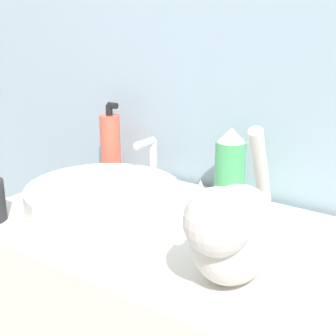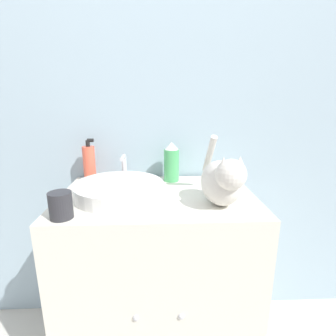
# 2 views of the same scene
# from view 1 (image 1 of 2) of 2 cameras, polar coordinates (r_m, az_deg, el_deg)

# --- Properties ---
(wall_back) EXTENTS (6.00, 0.05, 2.50)m
(wall_back) POSITION_cam_1_polar(r_m,az_deg,el_deg) (1.25, 7.78, 15.90)
(wall_back) COLOR #9EB7C6
(wall_back) RESTS_ON ground_plane
(sink_basin) EXTENTS (0.38, 0.38, 0.06)m
(sink_basin) POSITION_cam_1_polar(r_m,az_deg,el_deg) (1.16, -7.87, -3.57)
(sink_basin) COLOR white
(sink_basin) RESTS_ON vanity_cabinet
(faucet) EXTENTS (0.14, 0.09, 0.14)m
(faucet) POSITION_cam_1_polar(r_m,az_deg,el_deg) (1.29, -1.99, 0.22)
(faucet) COLOR silver
(faucet) RESTS_ON vanity_cabinet
(cat) EXTENTS (0.17, 0.35, 0.26)m
(cat) POSITION_cam_1_polar(r_m,az_deg,el_deg) (0.82, 7.85, -7.42)
(cat) COLOR silver
(cat) RESTS_ON vanity_cabinet
(soap_bottle) EXTENTS (0.06, 0.06, 0.22)m
(soap_bottle) POSITION_cam_1_polar(r_m,az_deg,el_deg) (1.41, -7.02, 3.04)
(soap_bottle) COLOR #EF6047
(soap_bottle) RESTS_ON vanity_cabinet
(spray_bottle) EXTENTS (0.08, 0.08, 0.20)m
(spray_bottle) POSITION_cam_1_polar(r_m,az_deg,el_deg) (1.17, 7.57, 0.06)
(spray_bottle) COLOR #4CB266
(spray_bottle) RESTS_ON vanity_cabinet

